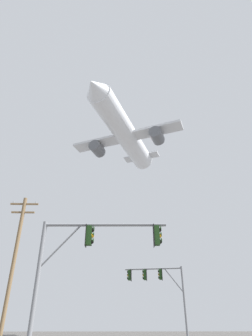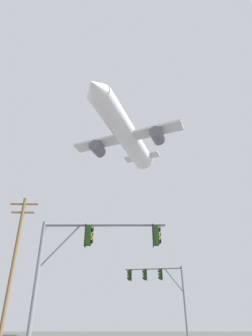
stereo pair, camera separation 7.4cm
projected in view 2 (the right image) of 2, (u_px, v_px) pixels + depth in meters
name	position (u px, v px, depth m)	size (l,w,h in m)	color
signal_pole_near	(85.00, 254.00, 12.98)	(5.94, 0.57, 6.10)	slate
signal_pole_far	(160.00, 284.00, 25.55)	(5.26, 1.23, 6.41)	slate
utility_pole	(14.00, 263.00, 20.43)	(2.20, 0.28, 10.68)	brown
airplane	(125.00, 133.00, 52.44)	(20.51, 26.56, 7.50)	white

